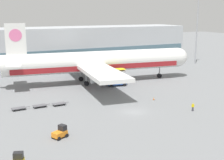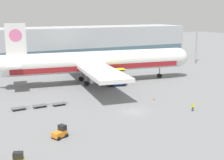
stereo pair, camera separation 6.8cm
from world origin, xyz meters
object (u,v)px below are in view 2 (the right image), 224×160
Objects in this scene: scissor_lift_loader at (116,79)px; ground_crew_near at (193,106)px; baggage_dolly_lead at (19,108)px; light_mast at (197,25)px; baggage_dolly_third at (59,104)px; traffic_cone_near at (154,99)px; baggage_tug_foreground at (60,132)px; airplane_main at (95,62)px; baggage_dolly_second at (40,106)px.

ground_crew_near is at bearing -74.67° from scissor_lift_loader.
baggage_dolly_lead is at bearing 176.71° from ground_crew_near.
baggage_dolly_third is at bearing -154.77° from light_mast.
baggage_dolly_lead is 5.68× the size of traffic_cone_near.
scissor_lift_loader is 27.33m from ground_crew_near.
airplane_main is at bearing 33.14° from baggage_tug_foreground.
baggage_dolly_lead is 4.32m from baggage_dolly_second.
traffic_cone_near reaches higher than baggage_dolly_lead.
baggage_dolly_second is (-68.44, -29.89, -14.39)m from light_mast.
traffic_cone_near is (20.77, -5.61, -0.07)m from baggage_dolly_third.
baggage_dolly_third is (5.06, 17.27, -0.49)m from baggage_tug_foreground.
scissor_lift_loader reaches higher than baggage_dolly_third.
scissor_lift_loader is 1.98× the size of baggage_tug_foreground.
traffic_cone_near is at bearing -70.45° from airplane_main.
baggage_dolly_lead is at bearing 175.37° from baggage_dolly_second.
scissor_lift_loader reaches higher than traffic_cone_near.
baggage_tug_foreground reaches higher than baggage_dolly_lead.
baggage_dolly_second is (4.32, -0.08, 0.00)m from baggage_dolly_lead.
light_mast is 6.90× the size of baggage_dolly_lead.
light_mast is 39.18× the size of traffic_cone_near.
scissor_lift_loader is at bearing 94.20° from traffic_cone_near.
ground_crew_near reaches higher than baggage_dolly_third.
baggage_dolly_lead is at bearing 168.17° from traffic_cone_near.
ground_crew_near is at bearing -34.56° from baggage_dolly_second.
baggage_tug_foreground reaches higher than baggage_dolly_second.
airplane_main is 15.48× the size of baggage_dolly_lead.
airplane_main is at bearing 43.53° from baggage_dolly_third.
ground_crew_near is at bearing -31.10° from baggage_dolly_lead.
traffic_cone_near is (1.22, -16.64, -1.49)m from scissor_lift_loader.
baggage_tug_foreground reaches higher than traffic_cone_near.
light_mast reaches higher than baggage_dolly_lead.
light_mast reaches higher than airplane_main.
baggage_tug_foreground reaches higher than baggage_dolly_third.
baggage_tug_foreground is at bearing -96.61° from baggage_dolly_second.
airplane_main reaches higher than baggage_tug_foreground.
light_mast is 4.65× the size of scissor_lift_loader.
baggage_tug_foreground is (-24.60, -28.30, -0.93)m from scissor_lift_loader.
light_mast is 85.28m from baggage_tug_foreground.
airplane_main reaches higher than traffic_cone_near.
airplane_main is at bearing 126.71° from ground_crew_near.
baggage_dolly_lead is 8.44m from baggage_dolly_third.
baggage_tug_foreground is 4.26× the size of traffic_cone_near.
baggage_tug_foreground is 28.32m from ground_crew_near.
ground_crew_near reaches higher than baggage_dolly_lead.
traffic_cone_near is at bearing -17.15° from baggage_dolly_second.
ground_crew_near is (27.34, -16.45, 0.62)m from baggage_dolly_second.
baggage_dolly_lead is at bearing 75.28° from baggage_tug_foreground.
light_mast is 6.90× the size of baggage_dolly_second.
traffic_cone_near is at bearing 127.63° from ground_crew_near.
baggage_dolly_lead is 29.82m from traffic_cone_near.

